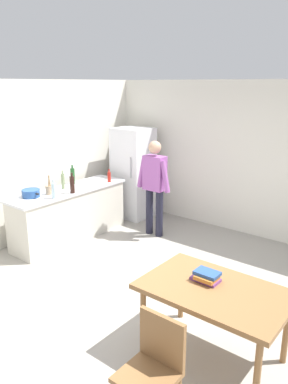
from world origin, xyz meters
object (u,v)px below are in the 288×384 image
(refrigerator, at_px, (133,173))
(chair, at_px, (154,364))
(bottle_sauce_red, at_px, (109,177))
(bottle_water_clear, at_px, (54,190))
(book_stack, at_px, (206,277))
(bottle_wine_green, at_px, (73,176))
(bottle_wine_dark, at_px, (72,184))
(dining_table, at_px, (215,296))
(person, at_px, (154,182))
(utensil_jar, at_px, (49,190))
(bottle_vinegar_tall, at_px, (63,181))
(cooking_pot, at_px, (31,193))

(refrigerator, distance_m, chair, 4.95)
(bottle_sauce_red, bearing_deg, bottle_water_clear, -88.75)
(bottle_sauce_red, height_order, book_stack, bottle_sauce_red)
(book_stack, bearing_deg, bottle_wine_green, 159.20)
(chair, bearing_deg, book_stack, 111.65)
(refrigerator, bearing_deg, bottle_wine_dark, -85.20)
(bottle_wine_dark, bearing_deg, bottle_sauce_red, 91.87)
(bottle_sauce_red, distance_m, bottle_wine_dark, 0.90)
(dining_table, bearing_deg, person, 137.59)
(utensil_jar, distance_m, bottle_wine_dark, 0.38)
(dining_table, distance_m, chair, 0.98)
(dining_table, xyz_separation_m, utensil_jar, (-3.39, 0.69, 0.31))
(utensil_jar, xyz_separation_m, bottle_vinegar_tall, (-0.09, 0.36, 0.06))
(bottle_wine_green, bearing_deg, refrigerator, 76.73)
(bottle_water_clear, bearing_deg, refrigerator, 93.90)
(bottle_water_clear, bearing_deg, bottle_wine_green, 120.11)
(dining_table, xyz_separation_m, bottle_wine_dark, (-3.16, 0.98, 0.37))
(bottle_wine_green, height_order, book_stack, bottle_wine_green)
(person, bearing_deg, utensil_jar, -125.58)
(refrigerator, bearing_deg, bottle_vinegar_tall, -96.07)
(chair, xyz_separation_m, utensil_jar, (-3.39, 1.66, 0.44))
(dining_table, bearing_deg, refrigerator, 140.71)
(bottle_sauce_red, relative_size, bottle_wine_green, 0.71)
(refrigerator, relative_size, book_stack, 6.58)
(book_stack, bearing_deg, bottle_vinegar_tall, 163.56)
(person, relative_size, bottle_sauce_red, 7.08)
(bottle_wine_dark, bearing_deg, bottle_vinegar_tall, 167.60)
(utensil_jar, relative_size, bottle_vinegar_tall, 1.00)
(bottle_vinegar_tall, bearing_deg, cooking_pot, -92.44)
(person, height_order, utensil_jar, person)
(refrigerator, height_order, chair, refrigerator)
(utensil_jar, height_order, bottle_wine_green, bottle_wine_green)
(utensil_jar, relative_size, book_stack, 1.17)
(chair, xyz_separation_m, bottle_wine_dark, (-3.16, 1.95, 0.51))
(bottle_vinegar_tall, bearing_deg, bottle_wine_dark, -12.40)
(person, xyz_separation_m, bottle_wine_green, (-1.26, -0.76, 0.07))
(cooking_pot, relative_size, book_stack, 1.46)
(bottle_wine_dark, bearing_deg, dining_table, -17.32)
(bottle_wine_green, bearing_deg, bottle_wine_dark, -41.73)
(chair, height_order, utensil_jar, utensil_jar)
(person, bearing_deg, chair, -52.97)
(person, bearing_deg, refrigerator, 149.77)
(utensil_jar, bearing_deg, bottle_sauce_red, 80.28)
(bottle_sauce_red, distance_m, bottle_wine_green, 0.65)
(bottle_wine_green, relative_size, bottle_wine_dark, 1.00)
(person, xyz_separation_m, bottle_sauce_red, (-0.84, -0.26, 0.02))
(bottle_wine_green, bearing_deg, bottle_sauce_red, 49.38)
(refrigerator, bearing_deg, bottle_wine_green, -103.27)
(utensil_jar, bearing_deg, cooking_pot, -112.85)
(bottle_vinegar_tall, bearing_deg, bottle_sauce_red, 70.73)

